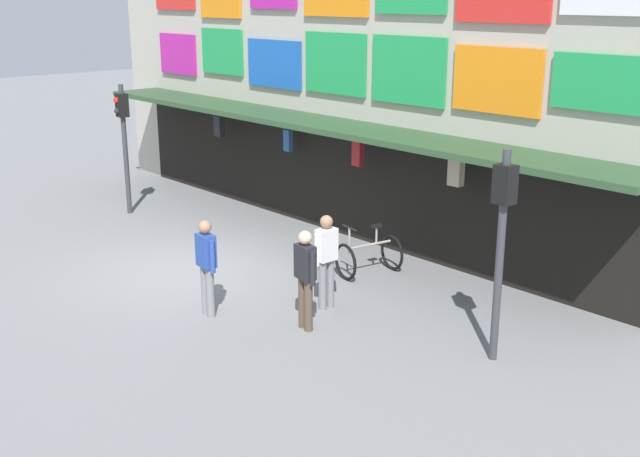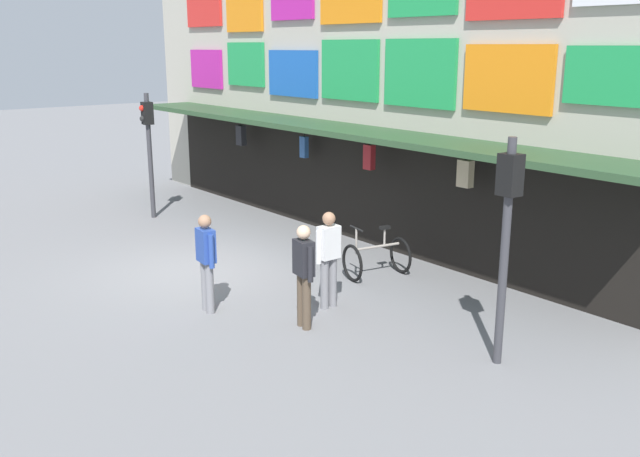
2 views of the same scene
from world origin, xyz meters
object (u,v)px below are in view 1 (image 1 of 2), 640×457
Objects in this scene: pedestrian_in_red at (206,262)px; pedestrian_in_white at (305,274)px; traffic_light_near at (123,128)px; pedestrian_in_yellow at (326,256)px; traffic_light_far at (503,222)px; bicycle_parked at (369,255)px.

pedestrian_in_white is at bearing 28.63° from pedestrian_in_red.
traffic_light_near is at bearing 161.83° from pedestrian_in_red.
pedestrian_in_yellow is 0.96m from pedestrian_in_white.
pedestrian_in_red is (6.71, -2.20, -1.19)m from traffic_light_near.
pedestrian_in_yellow is (-3.15, -0.52, -1.19)m from traffic_light_far.
pedestrian_in_red reaches higher than bicycle_parked.
bicycle_parked is (-3.82, 1.23, -1.75)m from traffic_light_far.
traffic_light_far is at bearing 9.31° from pedestrian_in_yellow.
traffic_light_far is 3.27m from pedestrian_in_white.
pedestrian_in_yellow is (7.84, -0.50, -1.19)m from traffic_light_near.
pedestrian_in_yellow is at bearing 116.65° from pedestrian_in_white.
bicycle_parked is 0.76× the size of pedestrian_in_red.
traffic_light_far reaches higher than bicycle_parked.
bicycle_parked is at bearing 9.89° from traffic_light_near.
traffic_light_near is at bearing 176.37° from pedestrian_in_yellow.
pedestrian_in_yellow is 1.00× the size of pedestrian_in_red.
traffic_light_near reaches higher than pedestrian_in_yellow.
traffic_light_far is 1.90× the size of pedestrian_in_white.
traffic_light_far is 4.96m from pedestrian_in_red.
traffic_light_near is 7.94m from pedestrian_in_yellow.
traffic_light_far reaches higher than pedestrian_in_yellow.
pedestrian_in_white is (8.27, -1.36, -1.19)m from traffic_light_near.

